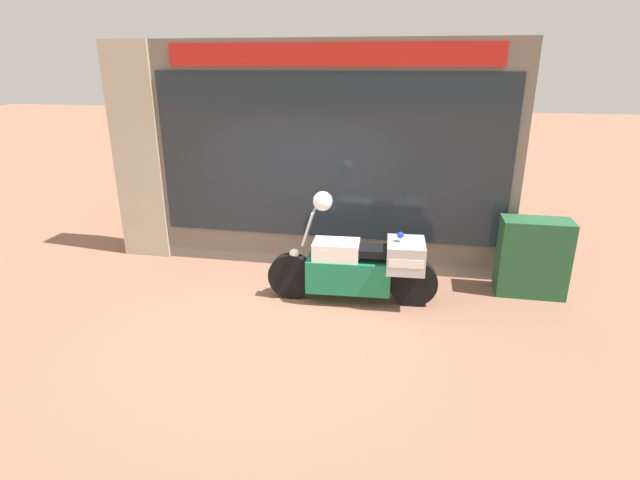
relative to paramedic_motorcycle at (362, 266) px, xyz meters
name	(u,v)px	position (x,y,z in m)	size (l,w,h in m)	color
ground_plane	(275,318)	(-1.04, -0.70, -0.53)	(60.00, 60.00, 0.00)	#8E604C
shop_building	(283,157)	(-1.43, 1.30, 1.23)	(6.40, 0.55, 3.49)	#6B6056
window_display	(328,236)	(-0.71, 1.33, -0.06)	(5.13, 0.30, 1.98)	slate
paramedic_motorcycle	(362,266)	(0.00, 0.00, 0.00)	(2.34, 0.66, 1.30)	black
utility_cabinet	(533,257)	(2.35, 0.73, 0.03)	(0.94, 0.47, 1.11)	#235633
white_helmet	(323,201)	(-0.54, -0.03, 0.90)	(0.26, 0.26, 0.26)	white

